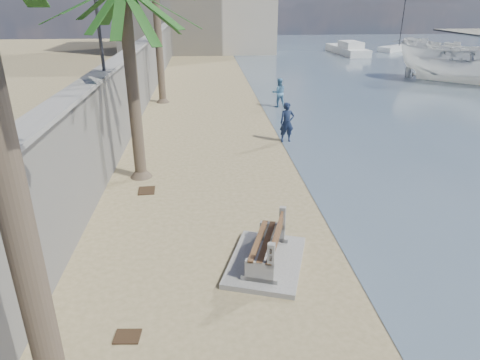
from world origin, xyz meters
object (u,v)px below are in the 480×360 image
person_a (287,120)px  boat_cruiser (468,59)px  bench_far (266,248)px  person_b (279,91)px  yacht_far (347,51)px  sailboat_west (399,48)px  yacht_near (449,58)px

person_a → boat_cruiser: bearing=34.6°
bench_far → boat_cruiser: (18.57, 22.89, 1.41)m
person_b → boat_cruiser: bearing=-159.2°
bench_far → yacht_far: 45.14m
yacht_far → sailboat_west: bearing=-72.2°
boat_cruiser → sailboat_west: bearing=30.0°
person_b → sailboat_west: bearing=-126.8°
person_b → boat_cruiser: boat_cruiser is taller
yacht_near → sailboat_west: size_ratio=1.17×
boat_cruiser → sailboat_west: sailboat_west is taller
bench_far → person_a: bearing=76.7°
person_b → boat_cruiser: size_ratio=0.42×
person_a → yacht_near: 33.08m
person_b → yacht_far: person_b is taller
boat_cruiser → sailboat_west: 22.83m
bench_far → person_b: 16.72m
boat_cruiser → sailboat_west: (4.61, 22.30, -1.54)m
yacht_far → sailboat_west: 8.10m
bench_far → sailboat_west: sailboat_west is taller
yacht_near → yacht_far: bearing=52.3°
bench_far → yacht_far: yacht_far is taller
person_a → boat_cruiser: 21.00m
person_a → sailboat_west: size_ratio=0.21×
yacht_near → sailboat_west: (-0.77, 10.55, -0.02)m
boat_cruiser → yacht_far: boat_cruiser is taller
bench_far → person_b: person_b is taller
person_b → yacht_far: bearing=-117.6°
yacht_near → sailboat_west: 10.58m
yacht_near → sailboat_west: sailboat_west is taller
bench_far → boat_cruiser: size_ratio=0.64×
yacht_near → sailboat_west: bearing=9.1°
yacht_near → person_a: bearing=144.0°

